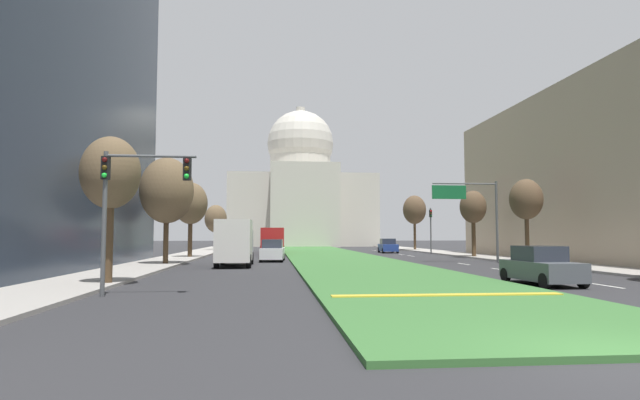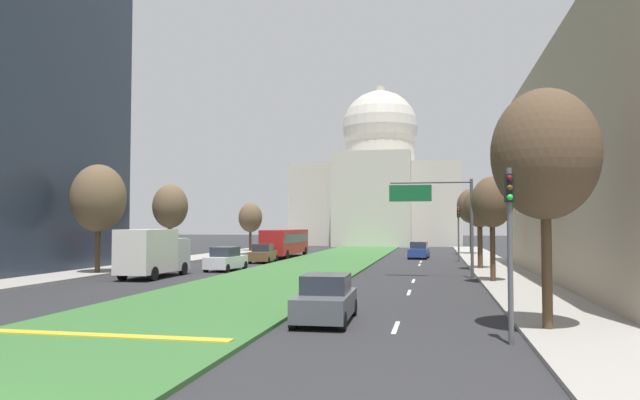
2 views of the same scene
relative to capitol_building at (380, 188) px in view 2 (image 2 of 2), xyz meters
name	(u,v)px [view 2 (image 2 of 2)]	position (x,y,z in m)	size (l,w,h in m)	color
ground_plane	(334,260)	(0.00, -47.75, -10.10)	(260.00, 260.00, 0.00)	#2B2B2D
grass_median	(325,263)	(0.00, -52.60, -10.03)	(8.86, 87.36, 0.14)	#386B33
median_curb_nose	(107,335)	(0.00, -87.65, -9.94)	(7.97, 0.50, 0.04)	gold
lane_dashes_right	(420,264)	(8.44, -51.36, -10.10)	(0.16, 77.70, 0.01)	silver
sidewalk_left	(152,264)	(-14.44, -57.45, -10.03)	(4.00, 87.36, 0.15)	#9E9991
sidewalk_right	(497,269)	(14.44, -57.45, -10.03)	(4.00, 87.36, 0.15)	#9E9991
capitol_building	(380,188)	(0.00, 0.00, 0.00)	(28.06, 29.55, 28.87)	beige
traffic_light_near_right	(510,231)	(11.94, -85.86, -6.79)	(0.28, 0.35, 5.20)	#515456
traffic_light_far_right	(458,227)	(11.94, -48.54, -6.79)	(0.28, 0.35, 5.20)	#515456
overhead_guide_sign	(440,207)	(10.13, -65.08, -5.46)	(5.45, 0.20, 6.50)	#515456
street_tree_right_near	(545,155)	(13.35, -83.70, -4.30)	(3.47, 3.47, 8.01)	#4C3823
street_tree_left_mid	(99,198)	(-13.50, -67.14, -4.74)	(3.80, 3.80, 7.76)	#4C3823
street_tree_right_mid	(492,203)	(13.16, -67.93, -5.29)	(2.45, 2.45, 6.40)	#4C3823
street_tree_left_far	(170,207)	(-13.54, -55.94, -5.01)	(3.14, 3.14, 7.11)	#4C3823
street_tree_right_far	(480,208)	(13.20, -57.64, -5.34)	(2.49, 2.49, 6.41)	#4C3823
street_tree_left_distant	(250,218)	(-13.67, -32.83, -5.71)	(3.05, 3.05, 6.32)	#4C3823
street_tree_right_distant	(471,206)	(13.89, -35.26, -4.48)	(3.19, 3.19, 7.66)	#4C3823
sedan_lead_stopped	(326,300)	(5.87, -83.04, -9.31)	(2.02, 4.23, 1.70)	#4C5156
sedan_midblock	(226,260)	(-5.86, -62.18, -9.26)	(2.16, 4.36, 1.82)	silver
sedan_distant	(263,254)	(-5.74, -52.92, -9.30)	(2.08, 4.20, 1.73)	brown
sedan_far_horizon	(419,251)	(8.13, -43.63, -9.30)	(2.16, 4.36, 1.72)	navy
box_truck_delivery	(153,252)	(-8.49, -68.63, -8.43)	(2.40, 6.40, 3.20)	#BCBCC1
city_bus	(285,241)	(-5.87, -44.53, -8.33)	(2.62, 11.00, 2.95)	#B21E1E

